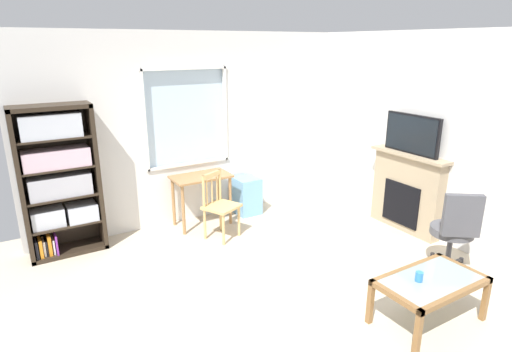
{
  "coord_description": "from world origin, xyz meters",
  "views": [
    {
      "loc": [
        -2.41,
        -3.28,
        2.55
      ],
      "look_at": [
        0.08,
        0.8,
        1.05
      ],
      "focal_mm": 29.87,
      "sensor_mm": 36.0,
      "label": 1
    }
  ],
  "objects_px": {
    "desk_under_window": "(201,185)",
    "bookshelf": "(58,177)",
    "fireplace": "(406,192)",
    "plastic_drawer_unit": "(246,195)",
    "sippy_cup": "(419,277)",
    "office_chair": "(455,228)",
    "wooden_chair": "(219,205)",
    "coffee_table": "(430,285)",
    "tv": "(412,134)"
  },
  "relations": [
    {
      "from": "bookshelf",
      "to": "coffee_table",
      "type": "relative_size",
      "value": 1.84
    },
    {
      "from": "coffee_table",
      "to": "sippy_cup",
      "type": "bearing_deg",
      "value": 163.46
    },
    {
      "from": "coffee_table",
      "to": "desk_under_window",
      "type": "bearing_deg",
      "value": 105.15
    },
    {
      "from": "plastic_drawer_unit",
      "to": "tv",
      "type": "distance_m",
      "value": 2.57
    },
    {
      "from": "office_chair",
      "to": "coffee_table",
      "type": "xyz_separation_m",
      "value": [
        -1.01,
        -0.47,
        -0.17
      ]
    },
    {
      "from": "plastic_drawer_unit",
      "to": "sippy_cup",
      "type": "bearing_deg",
      "value": -90.54
    },
    {
      "from": "bookshelf",
      "to": "wooden_chair",
      "type": "xyz_separation_m",
      "value": [
        1.85,
        -0.62,
        -0.54
      ]
    },
    {
      "from": "desk_under_window",
      "to": "fireplace",
      "type": "bearing_deg",
      "value": -34.39
    },
    {
      "from": "desk_under_window",
      "to": "fireplace",
      "type": "height_order",
      "value": "fireplace"
    },
    {
      "from": "bookshelf",
      "to": "wooden_chair",
      "type": "bearing_deg",
      "value": -18.62
    },
    {
      "from": "bookshelf",
      "to": "office_chair",
      "type": "height_order",
      "value": "bookshelf"
    },
    {
      "from": "office_chair",
      "to": "coffee_table",
      "type": "relative_size",
      "value": 0.98
    },
    {
      "from": "bookshelf",
      "to": "tv",
      "type": "distance_m",
      "value": 4.56
    },
    {
      "from": "office_chair",
      "to": "wooden_chair",
      "type": "bearing_deg",
      "value": 129.85
    },
    {
      "from": "wooden_chair",
      "to": "sippy_cup",
      "type": "height_order",
      "value": "wooden_chair"
    },
    {
      "from": "desk_under_window",
      "to": "coffee_table",
      "type": "bearing_deg",
      "value": -74.85
    },
    {
      "from": "fireplace",
      "to": "coffee_table",
      "type": "height_order",
      "value": "fireplace"
    },
    {
      "from": "coffee_table",
      "to": "sippy_cup",
      "type": "xyz_separation_m",
      "value": [
        -0.13,
        0.04,
        0.11
      ]
    },
    {
      "from": "plastic_drawer_unit",
      "to": "coffee_table",
      "type": "bearing_deg",
      "value": -88.26
    },
    {
      "from": "fireplace",
      "to": "tv",
      "type": "relative_size",
      "value": 1.39
    },
    {
      "from": "bookshelf",
      "to": "desk_under_window",
      "type": "relative_size",
      "value": 2.26
    },
    {
      "from": "bookshelf",
      "to": "fireplace",
      "type": "bearing_deg",
      "value": -22.46
    },
    {
      "from": "wooden_chair",
      "to": "tv",
      "type": "height_order",
      "value": "tv"
    },
    {
      "from": "office_chair",
      "to": "sippy_cup",
      "type": "relative_size",
      "value": 11.11
    },
    {
      "from": "bookshelf",
      "to": "office_chair",
      "type": "distance_m",
      "value": 4.7
    },
    {
      "from": "fireplace",
      "to": "sippy_cup",
      "type": "bearing_deg",
      "value": -137.05
    },
    {
      "from": "wooden_chair",
      "to": "plastic_drawer_unit",
      "type": "height_order",
      "value": "wooden_chair"
    },
    {
      "from": "tv",
      "to": "sippy_cup",
      "type": "relative_size",
      "value": 9.39
    },
    {
      "from": "bookshelf",
      "to": "fireplace",
      "type": "distance_m",
      "value": 4.58
    },
    {
      "from": "coffee_table",
      "to": "sippy_cup",
      "type": "height_order",
      "value": "sippy_cup"
    },
    {
      "from": "sippy_cup",
      "to": "fireplace",
      "type": "bearing_deg",
      "value": 42.95
    },
    {
      "from": "sippy_cup",
      "to": "plastic_drawer_unit",
      "type": "bearing_deg",
      "value": 89.46
    },
    {
      "from": "office_chair",
      "to": "sippy_cup",
      "type": "bearing_deg",
      "value": -159.51
    },
    {
      "from": "sippy_cup",
      "to": "tv",
      "type": "bearing_deg",
      "value": 43.26
    },
    {
      "from": "wooden_chair",
      "to": "fireplace",
      "type": "distance_m",
      "value": 2.62
    },
    {
      "from": "desk_under_window",
      "to": "bookshelf",
      "type": "bearing_deg",
      "value": 176.65
    },
    {
      "from": "fireplace",
      "to": "desk_under_window",
      "type": "bearing_deg",
      "value": 145.61
    },
    {
      "from": "sippy_cup",
      "to": "bookshelf",
      "type": "bearing_deg",
      "value": 128.05
    },
    {
      "from": "coffee_table",
      "to": "plastic_drawer_unit",
      "type": "bearing_deg",
      "value": 91.74
    },
    {
      "from": "plastic_drawer_unit",
      "to": "fireplace",
      "type": "xyz_separation_m",
      "value": [
        1.62,
        -1.69,
        0.27
      ]
    },
    {
      "from": "fireplace",
      "to": "tv",
      "type": "distance_m",
      "value": 0.82
    },
    {
      "from": "coffee_table",
      "to": "fireplace",
      "type": "bearing_deg",
      "value": 46.0
    },
    {
      "from": "bookshelf",
      "to": "plastic_drawer_unit",
      "type": "distance_m",
      "value": 2.69
    },
    {
      "from": "desk_under_window",
      "to": "office_chair",
      "type": "relative_size",
      "value": 0.83
    },
    {
      "from": "desk_under_window",
      "to": "sippy_cup",
      "type": "xyz_separation_m",
      "value": [
        0.74,
        -3.17,
        -0.11
      ]
    },
    {
      "from": "desk_under_window",
      "to": "tv",
      "type": "relative_size",
      "value": 0.98
    },
    {
      "from": "wooden_chair",
      "to": "sippy_cup",
      "type": "bearing_deg",
      "value": -74.95
    },
    {
      "from": "bookshelf",
      "to": "wooden_chair",
      "type": "distance_m",
      "value": 2.03
    },
    {
      "from": "plastic_drawer_unit",
      "to": "office_chair",
      "type": "height_order",
      "value": "office_chair"
    },
    {
      "from": "bookshelf",
      "to": "tv",
      "type": "bearing_deg",
      "value": -22.55
    }
  ]
}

